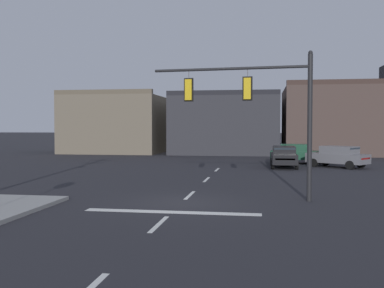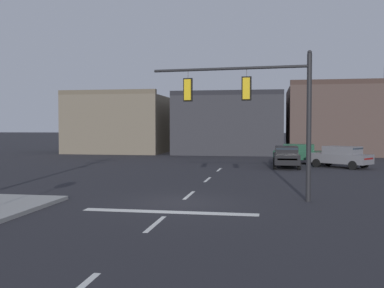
{
  "view_description": "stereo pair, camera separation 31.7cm",
  "coord_description": "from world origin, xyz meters",
  "px_view_note": "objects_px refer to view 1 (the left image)",
  "views": [
    {
      "loc": [
        3.22,
        -17.63,
        3.07
      ],
      "look_at": [
        -0.22,
        3.99,
        2.22
      ],
      "focal_mm": 41.85,
      "sensor_mm": 36.0,
      "label": 1
    },
    {
      "loc": [
        3.54,
        -17.57,
        3.07
      ],
      "look_at": [
        -0.22,
        3.99,
        2.22
      ],
      "focal_mm": 41.85,
      "sensor_mm": 36.0,
      "label": 2
    }
  ],
  "objects_px": {
    "car_lot_middle": "(338,156)",
    "car_lot_nearside": "(297,153)",
    "car_lot_farside": "(284,156)",
    "signal_mast_near_side": "(260,102)"
  },
  "relations": [
    {
      "from": "signal_mast_near_side",
      "to": "car_lot_middle",
      "type": "height_order",
      "value": "signal_mast_near_side"
    },
    {
      "from": "signal_mast_near_side",
      "to": "car_lot_middle",
      "type": "distance_m",
      "value": 17.02
    },
    {
      "from": "car_lot_middle",
      "to": "car_lot_nearside",
      "type": "bearing_deg",
      "value": 128.99
    },
    {
      "from": "car_lot_middle",
      "to": "car_lot_farside",
      "type": "relative_size",
      "value": 1.03
    },
    {
      "from": "signal_mast_near_side",
      "to": "car_lot_farside",
      "type": "height_order",
      "value": "signal_mast_near_side"
    },
    {
      "from": "car_lot_nearside",
      "to": "car_lot_farside",
      "type": "bearing_deg",
      "value": -107.08
    },
    {
      "from": "car_lot_farside",
      "to": "car_lot_nearside",
      "type": "bearing_deg",
      "value": 72.92
    },
    {
      "from": "car_lot_farside",
      "to": "car_lot_middle",
      "type": "bearing_deg",
      "value": 9.95
    },
    {
      "from": "car_lot_nearside",
      "to": "car_lot_farside",
      "type": "height_order",
      "value": "same"
    },
    {
      "from": "car_lot_nearside",
      "to": "car_lot_middle",
      "type": "distance_m",
      "value": 4.37
    }
  ]
}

